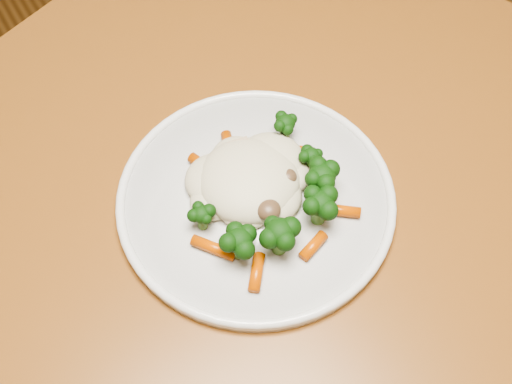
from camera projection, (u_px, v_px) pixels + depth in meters
dining_table at (176, 294)px, 0.75m from camera, size 1.33×1.12×0.75m
plate at (256, 199)px, 0.68m from camera, size 0.30×0.30×0.01m
meal at (263, 186)px, 0.66m from camera, size 0.17×0.19×0.05m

